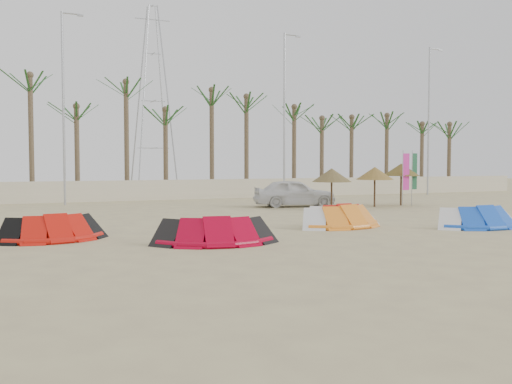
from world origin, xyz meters
name	(u,v)px	position (x,y,z in m)	size (l,w,h in m)	color
ground	(336,246)	(0.00, 0.00, 0.00)	(120.00, 120.00, 0.00)	tan
boundary_wall	(160,190)	(0.00, 22.00, 0.65)	(60.00, 0.30, 1.30)	beige
palm_line	(163,103)	(0.67, 23.50, 6.44)	(52.00, 4.00, 7.70)	brown
lamp_b	(64,104)	(-5.96, 20.00, 5.77)	(1.25, 0.14, 11.00)	#A5A8AD
lamp_c	(285,112)	(8.04, 20.00, 5.77)	(1.25, 0.14, 11.00)	#A5A8AD
lamp_d	(429,118)	(20.04, 20.00, 5.77)	(1.25, 0.14, 11.00)	#A5A8AD
pylon	(154,195)	(1.00, 28.00, 0.00)	(3.00, 3.00, 14.00)	#A5A8AD
kite_red_left	(53,227)	(-7.56, 4.69, 0.42)	(3.50, 2.14, 0.90)	red
kite_red_mid	(212,229)	(-3.14, 2.04, 0.42)	(3.80, 2.03, 0.90)	#A1001C
kite_red_right	(339,214)	(2.99, 4.78, 0.42)	(3.02, 1.56, 0.90)	red
kite_orange	(339,215)	(2.78, 4.42, 0.42)	(3.84, 2.17, 0.90)	orange
kite_blue	(474,216)	(7.37, 2.19, 0.42)	(3.54, 1.64, 0.90)	blue
parasol_left	(332,175)	(6.42, 11.12, 1.79)	(2.07, 2.07, 2.14)	#4C331E
parasol_mid	(375,173)	(9.56, 11.82, 1.85)	(2.07, 2.07, 2.20)	#4C331E
parasol_right	(401,170)	(11.57, 12.14, 2.03)	(2.11, 2.11, 2.38)	#4C331E
flag_pink	(405,173)	(11.18, 11.27, 1.84)	(0.45, 0.04, 3.11)	#A5A8AD
flag_green	(414,173)	(12.11, 11.66, 1.85)	(0.45, 0.12, 3.13)	#A5A8AD
car	(294,193)	(5.56, 13.65, 0.76)	(1.80, 4.47, 1.52)	silver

